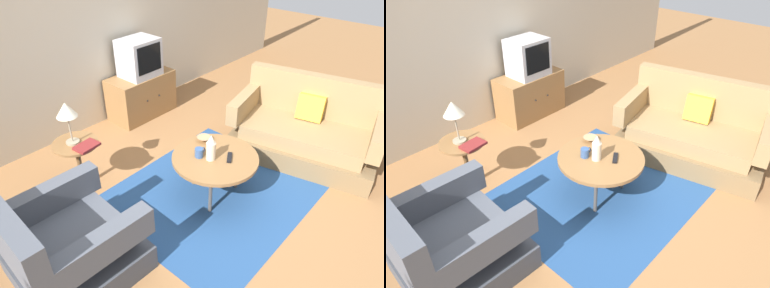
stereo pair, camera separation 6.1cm
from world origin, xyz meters
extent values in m
plane|color=olive|center=(0.00, 0.00, 0.00)|extent=(16.00, 16.00, 0.00)
cube|color=#BCB29E|center=(0.00, 2.22, 1.35)|extent=(9.00, 0.12, 2.70)
cube|color=navy|center=(0.00, -0.01, 0.00)|extent=(2.03, 1.78, 0.00)
cube|color=#3E424B|center=(-1.48, 0.23, 0.12)|extent=(0.98, 0.93, 0.24)
cube|color=#4C515B|center=(-1.48, 0.23, 0.33)|extent=(0.83, 0.65, 0.18)
cube|color=#4C515B|center=(-1.88, 0.25, 0.66)|extent=(0.19, 0.89, 0.48)
cube|color=#4C515B|center=(-1.50, -0.14, 0.54)|extent=(0.94, 0.19, 0.24)
cube|color=#4C515B|center=(-1.46, 0.60, 0.54)|extent=(0.94, 0.19, 0.24)
cube|color=brown|center=(1.23, -0.38, 0.12)|extent=(1.18, 1.80, 0.24)
cube|color=#93754C|center=(1.23, -0.38, 0.33)|extent=(0.98, 1.50, 0.18)
cube|color=#93754C|center=(1.58, -0.31, 0.67)|extent=(0.48, 1.65, 0.51)
cube|color=#93754C|center=(1.07, 0.36, 0.55)|extent=(0.87, 0.31, 0.26)
cube|color=#93754C|center=(1.39, -1.12, 0.55)|extent=(0.87, 0.31, 0.26)
cube|color=gold|center=(1.43, -0.32, 0.57)|extent=(0.24, 0.33, 0.32)
cylinder|color=olive|center=(0.00, -0.01, 0.46)|extent=(0.87, 0.87, 0.04)
cylinder|color=#4C4742|center=(-0.02, 0.26, 0.22)|extent=(0.04, 0.04, 0.44)
cylinder|color=#4C4742|center=(-0.23, -0.15, 0.22)|extent=(0.04, 0.04, 0.44)
cylinder|color=#4C4742|center=(0.24, -0.13, 0.22)|extent=(0.04, 0.04, 0.44)
cylinder|color=olive|center=(-0.84, 1.13, 0.55)|extent=(0.46, 0.46, 0.02)
cylinder|color=brown|center=(-0.84, 1.13, 0.27)|extent=(0.05, 0.05, 0.54)
cylinder|color=brown|center=(-0.84, 1.13, 0.01)|extent=(0.25, 0.25, 0.02)
cube|color=olive|center=(0.70, 1.88, 0.31)|extent=(0.94, 0.48, 0.61)
sphere|color=black|center=(0.59, 1.63, 0.34)|extent=(0.02, 0.02, 0.02)
sphere|color=black|center=(0.81, 1.63, 0.34)|extent=(0.02, 0.02, 0.02)
cube|color=#B7B7BC|center=(0.70, 1.86, 0.86)|extent=(0.50, 0.41, 0.51)
cube|color=black|center=(0.70, 1.65, 0.89)|extent=(0.40, 0.01, 0.36)
cylinder|color=#9E937A|center=(-0.85, 1.15, 0.57)|extent=(0.13, 0.13, 0.02)
cylinder|color=#9E937A|center=(-0.85, 1.15, 0.72)|extent=(0.02, 0.02, 0.28)
cone|color=beige|center=(-0.85, 1.15, 0.94)|extent=(0.20, 0.20, 0.15)
cylinder|color=beige|center=(-0.06, 0.00, 0.57)|extent=(0.09, 0.09, 0.19)
cone|color=beige|center=(-0.06, 0.00, 0.71)|extent=(0.08, 0.08, 0.09)
cylinder|color=#335184|center=(-0.11, 0.11, 0.52)|extent=(0.08, 0.08, 0.09)
torus|color=#335184|center=(-0.05, 0.11, 0.52)|extent=(0.06, 0.01, 0.06)
cone|color=tan|center=(0.14, 0.25, 0.50)|extent=(0.15, 0.15, 0.05)
cube|color=black|center=(0.07, -0.13, 0.49)|extent=(0.16, 0.13, 0.02)
cube|color=maroon|center=(-0.81, 0.97, 0.58)|extent=(0.25, 0.19, 0.03)
camera|label=1|loc=(-2.30, -1.73, 2.51)|focal=33.12mm
camera|label=2|loc=(-2.26, -1.77, 2.51)|focal=33.12mm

